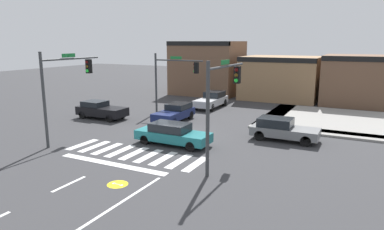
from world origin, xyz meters
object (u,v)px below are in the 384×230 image
Objects in this scene: traffic_signal_southeast at (222,93)px; car_teal at (172,134)px; car_silver at (212,100)px; traffic_signal_northwest at (173,74)px; car_black at (101,110)px; traffic_signal_southwest at (65,80)px; car_navy at (175,112)px; car_gray at (282,129)px.

traffic_signal_southeast reaches higher than car_teal.
traffic_signal_northwest is at bearing -18.47° from car_silver.
car_black reaches higher than car_teal.
traffic_signal_southwest reaches higher than car_teal.
traffic_signal_southeast is (8.62, -10.03, 0.21)m from traffic_signal_northwest.
car_teal is at bearing -70.19° from traffic_signal_southwest.
car_silver reaches higher than car_navy.
traffic_signal_northwest is 3.86m from car_navy.
traffic_signal_southwest reaches higher than car_silver.
traffic_signal_southwest is 1.22× the size of car_teal.
car_gray is 1.01× the size of car_navy.
car_gray is 1.00× the size of car_black.
traffic_signal_southwest is 1.35× the size of car_black.
car_navy is at bearing -22.42° from traffic_signal_southwest.
car_teal is (6.46, 2.33, -3.28)m from traffic_signal_southwest.
car_navy is at bearing -61.80° from car_teal.
car_gray is at bearing 45.90° from car_silver.
car_gray reaches higher than car_teal.
traffic_signal_northwest reaches higher than car_teal.
car_teal is (-4.17, 2.08, -3.15)m from traffic_signal_southeast.
traffic_signal_southeast is 10.64m from traffic_signal_southwest.
traffic_signal_southwest is (-10.63, -0.25, 0.13)m from traffic_signal_southeast.
traffic_signal_southwest is 1.35× the size of car_gray.
traffic_signal_northwest is 1.25× the size of car_gray.
car_navy is (-7.28, 7.88, -3.12)m from traffic_signal_southeast.
car_black is at bearing -22.89° from car_teal.
car_teal is 10.02m from car_black.
traffic_signal_southwest is at bearing -101.10° from traffic_signal_northwest.
traffic_signal_southeast is at bearing -24.04° from car_black.
traffic_signal_southwest reaches higher than traffic_signal_northwest.
car_black is at bearing -179.03° from car_gray.
car_silver is (3.60, 15.02, -3.20)m from traffic_signal_southwest.
car_navy is at bearing 17.30° from car_black.
car_teal is at bearing 28.20° from car_navy.
car_teal is at bearing 63.48° from traffic_signal_southeast.
traffic_signal_northwest reaches higher than car_gray.
car_gray reaches higher than car_black.
car_silver is at bearing 25.46° from traffic_signal_southeast.
car_teal is 1.11× the size of car_black.
car_black is (-6.37, -8.80, -0.04)m from car_silver.
traffic_signal_northwest is 10.48m from traffic_signal_southwest.
traffic_signal_northwest is 0.93× the size of traffic_signal_southwest.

